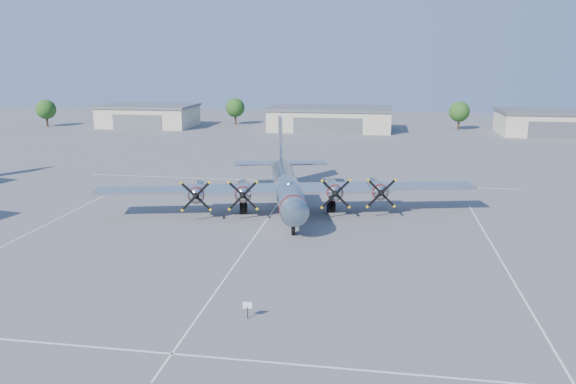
# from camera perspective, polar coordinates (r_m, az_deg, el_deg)

# --- Properties ---
(ground) EXTENTS (260.00, 260.00, 0.00)m
(ground) POSITION_cam_1_polar(r_m,az_deg,el_deg) (53.86, -3.43, -4.59)
(ground) COLOR #5C5C5E
(ground) RESTS_ON ground
(parking_lines) EXTENTS (60.00, 50.08, 0.01)m
(parking_lines) POSITION_cam_1_polar(r_m,az_deg,el_deg) (52.24, -3.85, -5.17)
(parking_lines) COLOR silver
(parking_lines) RESTS_ON ground
(hangar_west) EXTENTS (22.60, 14.60, 5.40)m
(hangar_west) POSITION_cam_1_polar(r_m,az_deg,el_deg) (144.11, -13.97, 7.55)
(hangar_west) COLOR beige
(hangar_west) RESTS_ON ground
(hangar_center) EXTENTS (28.60, 14.60, 5.40)m
(hangar_center) POSITION_cam_1_polar(r_m,az_deg,el_deg) (133.11, 4.31, 7.44)
(hangar_center) COLOR beige
(hangar_center) RESTS_ON ground
(hangar_east) EXTENTS (20.60, 14.60, 5.40)m
(hangar_east) POSITION_cam_1_polar(r_m,az_deg,el_deg) (137.60, 24.78, 6.45)
(hangar_east) COLOR beige
(hangar_east) RESTS_ON ground
(tree_far_west) EXTENTS (4.80, 4.80, 6.64)m
(tree_far_west) POSITION_cam_1_polar(r_m,az_deg,el_deg) (152.12, -23.37, 7.71)
(tree_far_west) COLOR #382619
(tree_far_west) RESTS_ON ground
(tree_west) EXTENTS (4.80, 4.80, 6.64)m
(tree_west) POSITION_cam_1_polar(r_m,az_deg,el_deg) (145.11, -5.38, 8.52)
(tree_west) COLOR #382619
(tree_west) RESTS_ON ground
(tree_east) EXTENTS (4.80, 4.80, 6.64)m
(tree_east) POSITION_cam_1_polar(r_m,az_deg,el_deg) (139.74, 17.01, 7.81)
(tree_east) COLOR #382619
(tree_east) RESTS_ON ground
(main_bomber_b29) EXTENTS (46.50, 36.83, 9.10)m
(main_bomber_b29) POSITION_cam_1_polar(r_m,az_deg,el_deg) (63.67, -0.16, -1.70)
(main_bomber_b29) COLOR silver
(main_bomber_b29) RESTS_ON ground
(info_placard) EXTENTS (0.62, 0.07, 1.18)m
(info_placard) POSITION_cam_1_polar(r_m,az_deg,el_deg) (37.53, -4.14, -11.57)
(info_placard) COLOR black
(info_placard) RESTS_ON ground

